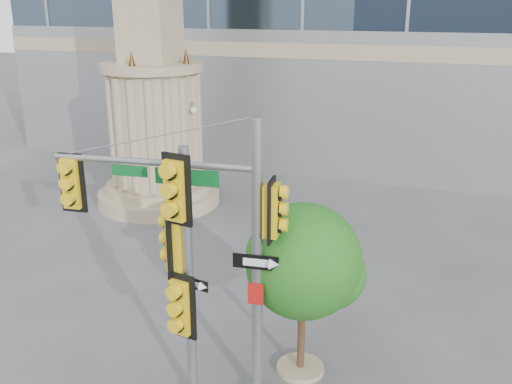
% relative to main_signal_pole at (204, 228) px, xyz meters
% --- Properties ---
extents(ground, '(120.00, 120.00, 0.00)m').
position_rel_main_signal_pole_xyz_m(ground, '(0.06, 0.14, -3.30)').
color(ground, '#545456').
rests_on(ground, ground).
extents(monument, '(4.40, 4.40, 16.60)m').
position_rel_main_signal_pole_xyz_m(monument, '(-5.94, 9.14, 2.22)').
color(monument, tan).
rests_on(monument, ground).
extents(main_signal_pole, '(4.13, 0.76, 5.32)m').
position_rel_main_signal_pole_xyz_m(main_signal_pole, '(0.00, 0.00, 0.00)').
color(main_signal_pole, slate).
rests_on(main_signal_pole, ground).
extents(secondary_signal_pole, '(0.84, 0.72, 4.85)m').
position_rel_main_signal_pole_xyz_m(secondary_signal_pole, '(-0.21, -0.50, -0.44)').
color(secondary_signal_pole, slate).
rests_on(secondary_signal_pole, ground).
extents(street_tree, '(2.27, 2.22, 3.54)m').
position_rel_main_signal_pole_xyz_m(street_tree, '(1.60, 1.05, -0.96)').
color(street_tree, tan).
rests_on(street_tree, ground).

